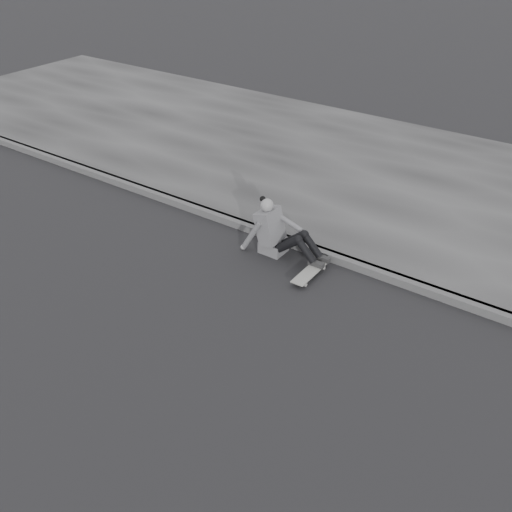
{
  "coord_description": "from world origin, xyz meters",
  "views": [
    {
      "loc": [
        3.73,
        -3.96,
        4.69
      ],
      "look_at": [
        0.01,
        1.37,
        0.5
      ],
      "focal_mm": 40.0,
      "sensor_mm": 36.0,
      "label": 1
    }
  ],
  "objects": [
    {
      "name": "seated_woman",
      "position": [
        -0.22,
        2.27,
        0.36
      ],
      "size": [
        1.38,
        0.46,
        0.88
      ],
      "color": "#59595B",
      "rests_on": "ground"
    },
    {
      "name": "sidewalk",
      "position": [
        0.0,
        5.6,
        0.06
      ],
      "size": [
        24.0,
        6.0,
        0.12
      ],
      "primitive_type": "cube",
      "color": "#373737",
      "rests_on": "ground"
    },
    {
      "name": "ground",
      "position": [
        0.0,
        0.0,
        0.0
      ],
      "size": [
        80.0,
        80.0,
        0.0
      ],
      "primitive_type": "plane",
      "color": "black",
      "rests_on": "ground"
    },
    {
      "name": "curb",
      "position": [
        0.0,
        2.58,
        0.06
      ],
      "size": [
        24.0,
        0.16,
        0.12
      ],
      "primitive_type": "cube",
      "color": "#4A4A4A",
      "rests_on": "ground"
    },
    {
      "name": "skateboard",
      "position": [
        0.51,
        2.02,
        0.07
      ],
      "size": [
        0.2,
        0.78,
        0.09
      ],
      "color": "#A1A19C",
      "rests_on": "ground"
    }
  ]
}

